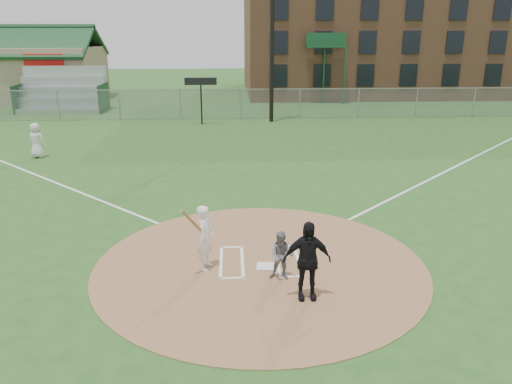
{
  "coord_description": "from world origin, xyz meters",
  "views": [
    {
      "loc": [
        -0.71,
        -11.53,
        5.69
      ],
      "look_at": [
        0.0,
        2.0,
        1.3
      ],
      "focal_mm": 35.0,
      "sensor_mm": 36.0,
      "label": 1
    }
  ],
  "objects_px": {
    "home_plate": "(265,266)",
    "batter_at_plate": "(206,237)",
    "ondeck_player": "(36,140)",
    "catcher": "(282,256)",
    "umpire": "(307,260)"
  },
  "relations": [
    {
      "from": "home_plate",
      "to": "batter_at_plate",
      "type": "distance_m",
      "value": 1.69
    },
    {
      "from": "catcher",
      "to": "batter_at_plate",
      "type": "xyz_separation_m",
      "value": [
        -1.82,
        0.65,
        0.23
      ]
    },
    {
      "from": "home_plate",
      "to": "batter_at_plate",
      "type": "relative_size",
      "value": 0.25
    },
    {
      "from": "catcher",
      "to": "batter_at_plate",
      "type": "bearing_deg",
      "value": 172.59
    },
    {
      "from": "catcher",
      "to": "umpire",
      "type": "distance_m",
      "value": 1.07
    },
    {
      "from": "catcher",
      "to": "ondeck_player",
      "type": "bearing_deg",
      "value": 141.27
    },
    {
      "from": "catcher",
      "to": "batter_at_plate",
      "type": "distance_m",
      "value": 1.95
    },
    {
      "from": "ondeck_player",
      "to": "home_plate",
      "type": "bearing_deg",
      "value": 143.78
    },
    {
      "from": "umpire",
      "to": "batter_at_plate",
      "type": "relative_size",
      "value": 1.02
    },
    {
      "from": "home_plate",
      "to": "batter_at_plate",
      "type": "height_order",
      "value": "batter_at_plate"
    },
    {
      "from": "home_plate",
      "to": "catcher",
      "type": "height_order",
      "value": "catcher"
    },
    {
      "from": "umpire",
      "to": "ondeck_player",
      "type": "relative_size",
      "value": 1.11
    },
    {
      "from": "catcher",
      "to": "ondeck_player",
      "type": "height_order",
      "value": "ondeck_player"
    },
    {
      "from": "home_plate",
      "to": "umpire",
      "type": "distance_m",
      "value": 1.96
    },
    {
      "from": "batter_at_plate",
      "to": "catcher",
      "type": "bearing_deg",
      "value": -19.75
    }
  ]
}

